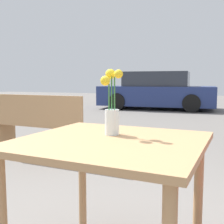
{
  "coord_description": "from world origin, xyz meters",
  "views": [
    {
      "loc": [
        0.54,
        -1.21,
        1.03
      ],
      "look_at": [
        -0.04,
        0.1,
        0.87
      ],
      "focal_mm": 45.0,
      "sensor_mm": 36.0,
      "label": 1
    }
  ],
  "objects_px": {
    "bench_near": "(39,124)",
    "parked_car": "(157,91)",
    "table_front": "(111,162)",
    "flower_vase": "(112,112)"
  },
  "relations": [
    {
      "from": "parked_car",
      "to": "bench_near",
      "type": "bearing_deg",
      "value": -87.61
    },
    {
      "from": "table_front",
      "to": "bench_near",
      "type": "xyz_separation_m",
      "value": [
        -1.86,
        1.8,
        -0.19
      ]
    },
    {
      "from": "flower_vase",
      "to": "parked_car",
      "type": "height_order",
      "value": "parked_car"
    },
    {
      "from": "table_front",
      "to": "bench_near",
      "type": "distance_m",
      "value": 2.6
    },
    {
      "from": "flower_vase",
      "to": "bench_near",
      "type": "distance_m",
      "value": 2.53
    },
    {
      "from": "bench_near",
      "to": "parked_car",
      "type": "height_order",
      "value": "parked_car"
    },
    {
      "from": "table_front",
      "to": "flower_vase",
      "type": "bearing_deg",
      "value": 112.08
    },
    {
      "from": "bench_near",
      "to": "parked_car",
      "type": "bearing_deg",
      "value": 92.39
    },
    {
      "from": "flower_vase",
      "to": "table_front",
      "type": "bearing_deg",
      "value": -67.92
    },
    {
      "from": "table_front",
      "to": "bench_near",
      "type": "height_order",
      "value": "bench_near"
    }
  ]
}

